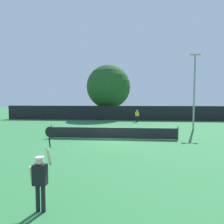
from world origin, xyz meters
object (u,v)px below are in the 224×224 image
Objects in this scene: tennis_ball at (72,146)px; large_tree at (108,87)px; player_receiving at (137,115)px; parked_car_near at (81,112)px; parked_car_far at (134,112)px; player_serving at (41,175)px; light_pole at (194,86)px; parked_car_mid at (105,112)px.

large_tree is at bearing 88.65° from tennis_ball.
parked_car_near is at bearing -38.41° from player_receiving.
player_receiving is 25.08× the size of tennis_ball.
parked_car_near is 1.00× the size of parked_car_far.
player_serving is 0.56× the size of parked_car_far.
player_receiving is 9.29m from light_pole.
parked_car_near is at bearing 102.06° from player_serving.
tennis_ball is at bearing 70.68° from player_receiving.
parked_car_near and parked_car_far have the same top height.
large_tree reaches higher than parked_car_near.
player_receiving is at bearing 80.12° from player_serving.
player_receiving is 0.21× the size of light_pole.
player_receiving reaches higher than parked_car_mid.
parked_car_mid is at bearing 93.36° from player_serving.
parked_car_near reaches higher than tennis_ball.
parked_car_far is (-5.82, 15.29, -3.86)m from light_pole.
parked_car_near is at bearing 137.43° from light_pole.
parked_car_mid is 5.45m from parked_car_far.
tennis_ball is at bearing -96.24° from parked_car_far.
light_pole is 15.92m from large_tree.
player_receiving reaches higher than tennis_ball.
large_tree is 2.08× the size of parked_car_mid.
tennis_ball is 24.06m from parked_car_far.
light_pole reaches higher than parked_car_near.
large_tree is at bearing 91.73° from player_serving.
tennis_ball is 14.33m from light_pole.
large_tree is (-0.84, 27.69, 4.36)m from player_serving.
player_receiving is (3.84, 22.05, -0.00)m from player_serving.
large_tree is at bearing 130.40° from light_pole.
large_tree is at bearing -138.91° from parked_car_far.
large_tree reaches higher than light_pole.
player_serving is at bearing 80.12° from player_receiving.
parked_car_near is at bearing 177.88° from parked_car_mid.
tennis_ball is 23.45m from parked_car_near.
light_pole is 1.86× the size of parked_car_near.
parked_car_mid is at bearing 126.74° from light_pole.
parked_car_far is at bearing 10.20° from parked_car_near.
parked_car_near is at bearing 155.82° from large_tree.
parked_car_far reaches higher than tennis_ball.
parked_car_near is (-5.62, 2.52, -4.64)m from large_tree.
large_tree reaches higher than player_serving.
parked_car_far is (5.45, 0.20, 0.00)m from parked_car_mid.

